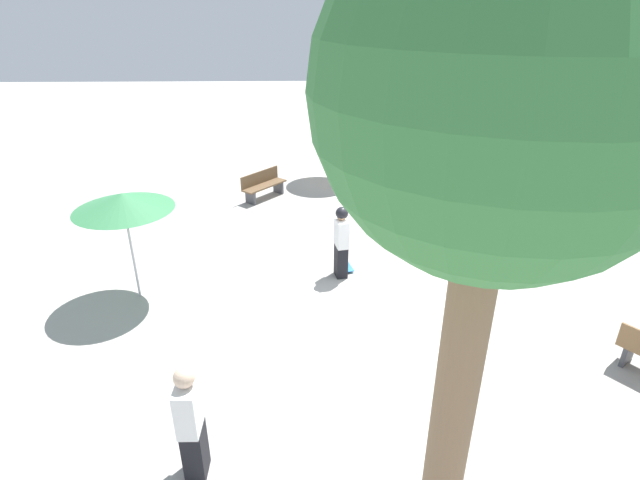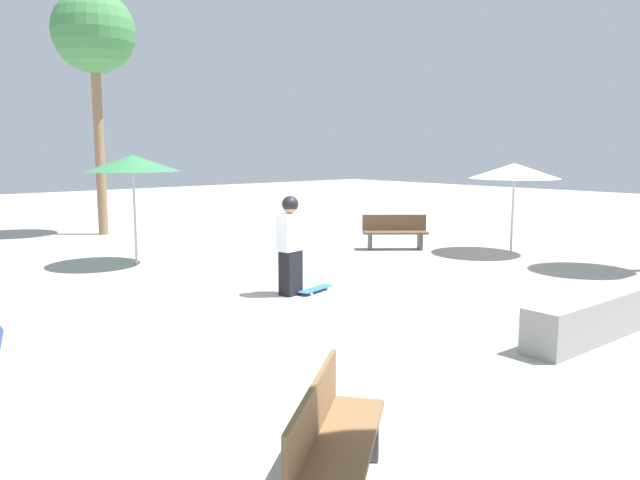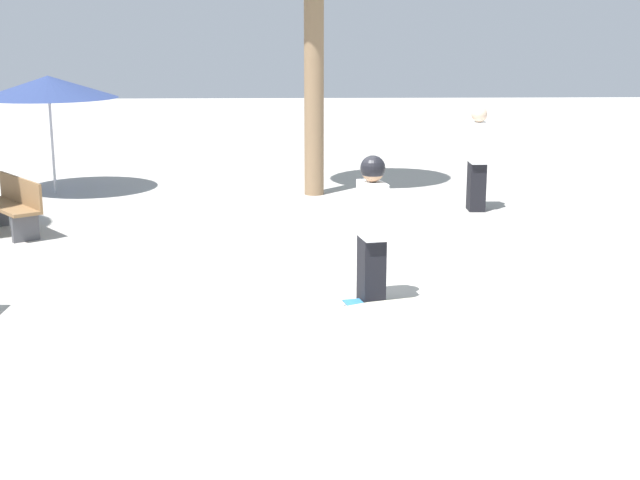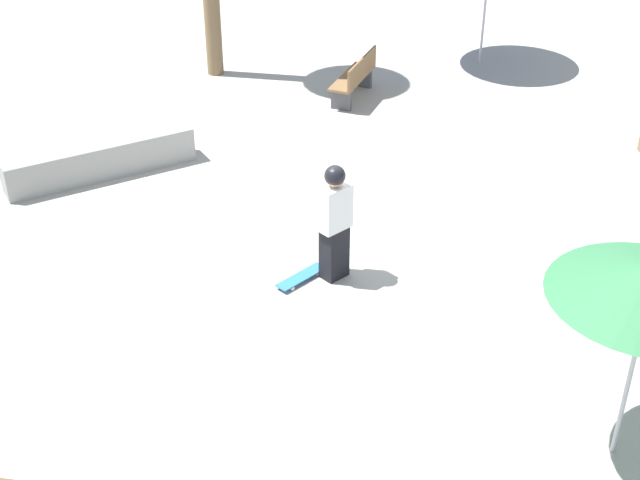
# 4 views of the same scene
# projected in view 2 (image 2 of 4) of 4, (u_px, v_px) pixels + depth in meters

# --- Properties ---
(ground_plane) EXTENTS (60.00, 60.00, 0.00)m
(ground_plane) POSITION_uv_depth(u_px,v_px,m) (315.00, 308.00, 9.81)
(ground_plane) COLOR #ADA8A0
(skater_main) EXTENTS (0.33, 0.49, 1.70)m
(skater_main) POSITION_uv_depth(u_px,v_px,m) (290.00, 242.00, 10.56)
(skater_main) COLOR black
(skater_main) RESTS_ON ground_plane
(skateboard) EXTENTS (0.39, 0.82, 0.07)m
(skateboard) POSITION_uv_depth(u_px,v_px,m) (316.00, 289.00, 10.87)
(skateboard) COLOR teal
(skateboard) RESTS_ON ground_plane
(concrete_ledge) EXTENTS (0.61, 3.18, 0.58)m
(concrete_ledge) POSITION_uv_depth(u_px,v_px,m) (603.00, 314.00, 8.36)
(concrete_ledge) COLOR gray
(concrete_ledge) RESTS_ON ground_plane
(bench_near) EXTENTS (1.32, 1.54, 0.85)m
(bench_near) POSITION_uv_depth(u_px,v_px,m) (333.00, 444.00, 4.38)
(bench_near) COLOR #47474C
(bench_near) RESTS_ON ground_plane
(bench_far) EXTENTS (1.37, 1.50, 0.85)m
(bench_far) POSITION_uv_depth(u_px,v_px,m) (395.00, 232.00, 15.51)
(bench_far) COLOR #47474C
(bench_far) RESTS_ON ground_plane
(shade_umbrella_green) EXTENTS (1.97, 1.97, 2.35)m
(shade_umbrella_green) POSITION_uv_depth(u_px,v_px,m) (133.00, 163.00, 13.14)
(shade_umbrella_green) COLOR #B7B7BC
(shade_umbrella_green) RESTS_ON ground_plane
(shade_umbrella_cream) EXTENTS (2.10, 2.10, 2.15)m
(shade_umbrella_cream) POSITION_uv_depth(u_px,v_px,m) (514.00, 171.00, 14.62)
(shade_umbrella_cream) COLOR #B7B7BC
(shade_umbrella_cream) RESTS_ON ground_plane
(palm_tree_left) EXTENTS (2.30, 2.30, 6.88)m
(palm_tree_left) POSITION_uv_depth(u_px,v_px,m) (94.00, 35.00, 17.47)
(palm_tree_left) COLOR #896B4C
(palm_tree_left) RESTS_ON ground_plane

